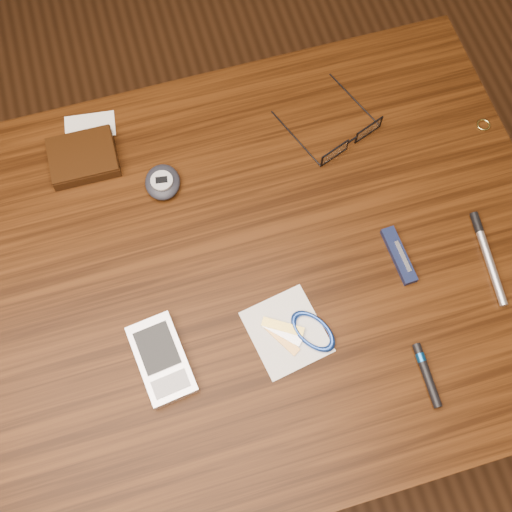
# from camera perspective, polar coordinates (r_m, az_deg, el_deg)

# --- Properties ---
(ground) EXTENTS (3.80, 3.80, 0.00)m
(ground) POSITION_cam_1_polar(r_m,az_deg,el_deg) (1.66, -1.81, -10.57)
(ground) COLOR #472814
(ground) RESTS_ON ground
(desk) EXTENTS (1.00, 0.70, 0.75)m
(desk) POSITION_cam_1_polar(r_m,az_deg,el_deg) (1.03, -2.88, -3.59)
(desk) COLOR #331908
(desk) RESTS_ON ground
(wallet_and_card) EXTENTS (0.11, 0.13, 0.02)m
(wallet_and_card) POSITION_cam_1_polar(r_m,az_deg,el_deg) (1.04, -15.12, 8.53)
(wallet_and_card) COLOR black
(wallet_and_card) RESTS_ON desk
(eyeglasses) EXTENTS (0.16, 0.16, 0.03)m
(eyeglasses) POSITION_cam_1_polar(r_m,az_deg,el_deg) (1.03, 8.21, 10.30)
(eyeglasses) COLOR black
(eyeglasses) RESTS_ON desk
(gold_ring) EXTENTS (0.03, 0.03, 0.00)m
(gold_ring) POSITION_cam_1_polar(r_m,az_deg,el_deg) (1.10, 19.56, 10.94)
(gold_ring) COLOR #CEC061
(gold_ring) RESTS_ON desk
(pda_phone) EXTENTS (0.08, 0.13, 0.02)m
(pda_phone) POSITION_cam_1_polar(r_m,az_deg,el_deg) (0.90, -8.40, -9.06)
(pda_phone) COLOR silver
(pda_phone) RESTS_ON desk
(pedometer) EXTENTS (0.06, 0.07, 0.03)m
(pedometer) POSITION_cam_1_polar(r_m,az_deg,el_deg) (0.99, -8.31, 6.53)
(pedometer) COLOR #20212A
(pedometer) RESTS_ON desk
(notepad_keys) EXTENTS (0.13, 0.12, 0.01)m
(notepad_keys) POSITION_cam_1_polar(r_m,az_deg,el_deg) (0.90, 3.96, -6.72)
(notepad_keys) COLOR white
(notepad_keys) RESTS_ON desk
(pocket_knife) EXTENTS (0.02, 0.09, 0.01)m
(pocket_knife) POSITION_cam_1_polar(r_m,az_deg,el_deg) (0.96, 12.59, 0.05)
(pocket_knife) COLOR #10163B
(pocket_knife) RESTS_ON desk
(silver_pen) EXTENTS (0.03, 0.15, 0.01)m
(silver_pen) POSITION_cam_1_polar(r_m,az_deg,el_deg) (1.00, 19.77, 0.43)
(silver_pen) COLOR silver
(silver_pen) RESTS_ON desk
(black_blue_pen) EXTENTS (0.02, 0.09, 0.01)m
(black_blue_pen) POSITION_cam_1_polar(r_m,az_deg,el_deg) (0.91, 14.89, -10.01)
(black_blue_pen) COLOR black
(black_blue_pen) RESTS_ON desk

